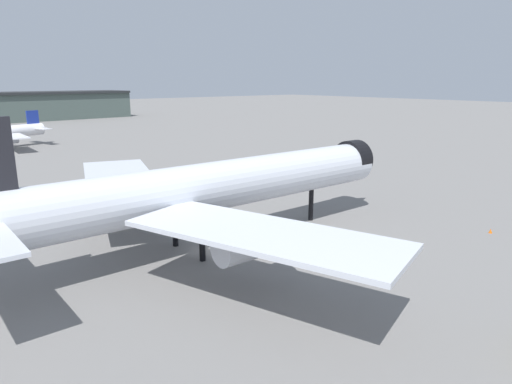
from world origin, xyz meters
name	(u,v)px	position (x,y,z in m)	size (l,w,h in m)	color
ground	(209,250)	(0.00, 0.00, 0.00)	(900.00, 900.00, 0.00)	slate
airliner_near_gate	(204,189)	(-0.04, 0.80, 7.89)	(66.64, 61.07, 17.92)	silver
baggage_tug_wing	(13,203)	(-14.69, 37.24, 0.97)	(3.42, 3.40, 1.85)	black
traffic_cone_wingtip	(491,231)	(34.56, -19.94, 0.31)	(0.49, 0.49, 0.61)	#F2600C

